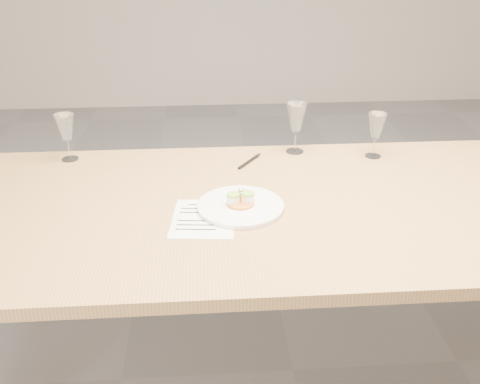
{
  "coord_description": "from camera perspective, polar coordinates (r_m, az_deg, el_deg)",
  "views": [
    {
      "loc": [
        -0.32,
        -1.55,
        1.57
      ],
      "look_at": [
        -0.21,
        -0.02,
        0.8
      ],
      "focal_mm": 40.0,
      "sensor_mm": 36.0,
      "label": 1
    }
  ],
  "objects": [
    {
      "name": "wine_glass_0",
      "position": [
        2.14,
        -18.11,
        6.47
      ],
      "size": [
        0.07,
        0.07,
        0.18
      ],
      "color": "white",
      "rests_on": "dining_table"
    },
    {
      "name": "dining_table",
      "position": [
        1.81,
        6.61,
        -2.87
      ],
      "size": [
        2.4,
        1.0,
        0.75
      ],
      "color": "#AD824B",
      "rests_on": "ground"
    },
    {
      "name": "ballpoint_pen",
      "position": [
        2.05,
        1.02,
        3.32
      ],
      "size": [
        0.1,
        0.14,
        0.01
      ],
      "rotation": [
        0.0,
        0.0,
        0.96
      ],
      "color": "black",
      "rests_on": "dining_table"
    },
    {
      "name": "dinner_plate",
      "position": [
        1.71,
        0.06,
        -1.45
      ],
      "size": [
        0.28,
        0.28,
        0.07
      ],
      "rotation": [
        0.0,
        0.0,
        -0.0
      ],
      "color": "white",
      "rests_on": "dining_table"
    },
    {
      "name": "ground",
      "position": [
        2.22,
        5.66,
        -18.38
      ],
      "size": [
        7.0,
        7.0,
        0.0
      ],
      "primitive_type": "plane",
      "color": "slate",
      "rests_on": "ground"
    },
    {
      "name": "wine_glass_2",
      "position": [
        2.13,
        14.34,
        6.75
      ],
      "size": [
        0.07,
        0.07,
        0.18
      ],
      "color": "white",
      "rests_on": "dining_table"
    },
    {
      "name": "recipe_sheet",
      "position": [
        1.67,
        -3.93,
        -2.81
      ],
      "size": [
        0.22,
        0.26,
        0.0
      ],
      "rotation": [
        0.0,
        0.0,
        -0.1
      ],
      "color": "white",
      "rests_on": "dining_table"
    },
    {
      "name": "wine_glass_1",
      "position": [
        2.12,
        6.02,
        7.82
      ],
      "size": [
        0.08,
        0.08,
        0.2
      ],
      "color": "white",
      "rests_on": "dining_table"
    }
  ]
}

